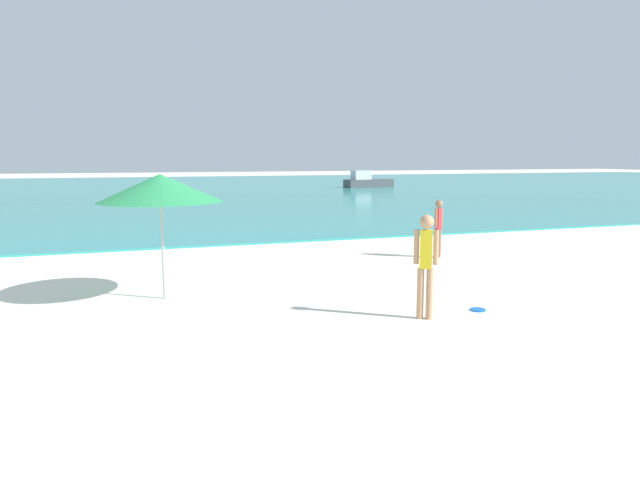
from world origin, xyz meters
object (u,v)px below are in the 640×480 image
at_px(boat_far, 367,182).
at_px(beach_umbrella, 160,188).
at_px(frisbee, 478,310).
at_px(person_standing, 426,260).
at_px(person_distant, 439,225).

xyz_separation_m(boat_far, beach_umbrella, (-18.57, -32.98, 1.45)).
relative_size(boat_far, beach_umbrella, 1.91).
xyz_separation_m(frisbee, boat_far, (13.65, 35.53, 0.54)).
relative_size(frisbee, boat_far, 0.06).
height_order(person_standing, beach_umbrella, beach_umbrella).
bearing_deg(frisbee, beach_umbrella, 152.57).
bearing_deg(person_distant, boat_far, -137.71).
distance_m(person_distant, beach_umbrella, 7.30).
distance_m(person_standing, frisbee, 1.44).
xyz_separation_m(person_standing, person_distant, (3.08, 4.75, -0.11)).
bearing_deg(person_distant, frisbee, 39.72).
distance_m(frisbee, boat_far, 38.07).
bearing_deg(beach_umbrella, frisbee, -27.43).
relative_size(person_distant, boat_far, 0.34).
distance_m(person_distant, boat_far, 33.04).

